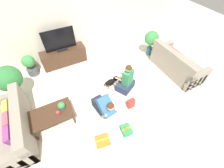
{
  "coord_description": "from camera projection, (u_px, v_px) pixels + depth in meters",
  "views": [
    {
      "loc": [
        -1.15,
        -2.15,
        3.5
      ],
      "look_at": [
        0.12,
        0.3,
        0.45
      ],
      "focal_mm": 24.0,
      "sensor_mm": 36.0,
      "label": 1
    }
  ],
  "objects": [
    {
      "name": "gift_box_a",
      "position": [
        102.0,
        141.0,
        3.45
      ],
      "size": [
        0.36,
        0.3,
        0.19
      ],
      "rotation": [
        0.0,
        0.0,
        -0.15
      ],
      "color": "orange",
      "rests_on": "ground_plane"
    },
    {
      "name": "tv_console",
      "position": [
        64.0,
        57.0,
        5.2
      ],
      "size": [
        1.49,
        0.44,
        0.56
      ],
      "color": "#472D1E",
      "rests_on": "ground_plane"
    },
    {
      "name": "gift_bag_a",
      "position": [
        131.0,
        103.0,
        4.03
      ],
      "size": [
        0.2,
        0.13,
        0.33
      ],
      "rotation": [
        0.0,
        0.0,
        0.02
      ],
      "color": "red",
      "rests_on": "ground_plane"
    },
    {
      "name": "gift_box_b",
      "position": [
        126.0,
        130.0,
        3.6
      ],
      "size": [
        0.25,
        0.28,
        0.22
      ],
      "rotation": [
        0.0,
        0.0,
        -0.08
      ],
      "color": "#2D934C",
      "rests_on": "ground_plane"
    },
    {
      "name": "dog",
      "position": [
        112.0,
        81.0,
        4.52
      ],
      "size": [
        0.54,
        0.2,
        0.32
      ],
      "rotation": [
        0.0,
        0.0,
        1.68
      ],
      "color": "black",
      "rests_on": "ground_plane"
    },
    {
      "name": "person_sitting",
      "position": [
        126.0,
        81.0,
        4.35
      ],
      "size": [
        0.65,
        0.61,
        0.94
      ],
      "rotation": [
        0.0,
        0.0,
        3.63
      ],
      "color": "#283351",
      "rests_on": "ground_plane"
    },
    {
      "name": "sofa_right",
      "position": [
        176.0,
        64.0,
        4.88
      ],
      "size": [
        0.82,
        1.74,
        0.85
      ],
      "rotation": [
        0.0,
        0.0,
        1.57
      ],
      "color": "gray",
      "rests_on": "ground_plane"
    },
    {
      "name": "potted_plant_corner_right",
      "position": [
        152.0,
        39.0,
        5.33
      ],
      "size": [
        0.51,
        0.51,
        0.91
      ],
      "color": "#336B84",
      "rests_on": "ground_plane"
    },
    {
      "name": "wall_back",
      "position": [
        76.0,
        20.0,
        4.83
      ],
      "size": [
        8.4,
        0.06,
        2.6
      ],
      "color": "silver",
      "rests_on": "ground_plane"
    },
    {
      "name": "tv",
      "position": [
        60.0,
        41.0,
        4.74
      ],
      "size": [
        1.0,
        0.2,
        0.73
      ],
      "color": "black",
      "rests_on": "tv_console"
    },
    {
      "name": "mug",
      "position": [
        58.0,
        113.0,
        3.48
      ],
      "size": [
        0.12,
        0.08,
        0.09
      ],
      "color": "#B23D38",
      "rests_on": "coffee_table"
    },
    {
      "name": "tabletop_plant",
      "position": [
        61.0,
        106.0,
        3.53
      ],
      "size": [
        0.17,
        0.17,
        0.22
      ],
      "color": "#336B84",
      "rests_on": "coffee_table"
    },
    {
      "name": "sofa_left",
      "position": [
        13.0,
        128.0,
        3.39
      ],
      "size": [
        0.82,
        1.74,
        0.85
      ],
      "rotation": [
        0.0,
        0.0,
        -1.57
      ],
      "color": "gray",
      "rests_on": "ground_plane"
    },
    {
      "name": "coffee_table",
      "position": [
        51.0,
        115.0,
        3.56
      ],
      "size": [
        1.02,
        0.62,
        0.41
      ],
      "color": "#472D1E",
      "rests_on": "ground_plane"
    },
    {
      "name": "person_kneeling",
      "position": [
        104.0,
        106.0,
        3.77
      ],
      "size": [
        0.42,
        0.81,
        0.78
      ],
      "rotation": [
        0.0,
        0.0,
        0.14
      ],
      "color": "#23232D",
      "rests_on": "ground_plane"
    },
    {
      "name": "potted_plant_corner_left",
      "position": [
        9.0,
        79.0,
        3.86
      ],
      "size": [
        0.67,
        0.67,
        1.08
      ],
      "color": "#4C4C51",
      "rests_on": "ground_plane"
    },
    {
      "name": "potted_plant_back_left",
      "position": [
        30.0,
        65.0,
        4.76
      ],
      "size": [
        0.38,
        0.38,
        0.71
      ],
      "color": "#4C4C51",
      "rests_on": "ground_plane"
    },
    {
      "name": "ground_plane",
      "position": [
        113.0,
        103.0,
        4.23
      ],
      "size": [
        16.0,
        16.0,
        0.0
      ],
      "primitive_type": "plane",
      "color": "beige"
    }
  ]
}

